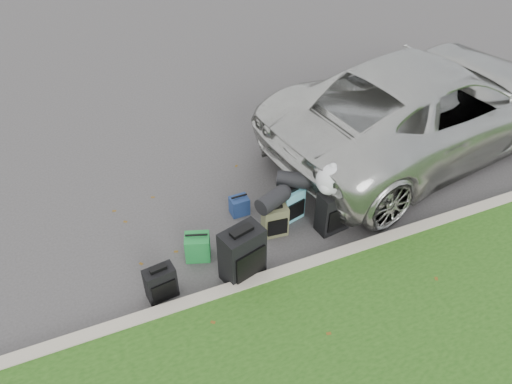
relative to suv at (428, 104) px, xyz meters
name	(u,v)px	position (x,y,z in m)	size (l,w,h in m)	color
ground	(267,226)	(-3.44, -0.92, -0.83)	(120.00, 120.00, 0.00)	#383535
curb	(297,269)	(-3.44, -1.92, -0.76)	(120.00, 0.18, 0.15)	#9E937F
suv	(428,104)	(0.00, 0.00, 0.00)	(2.76, 5.98, 1.66)	#B7B7B2
suitcase_small_black	(161,283)	(-5.22, -1.58, -0.59)	(0.39, 0.21, 0.49)	black
suitcase_large_black_left	(242,254)	(-4.13, -1.67, -0.43)	(0.56, 0.34, 0.81)	black
suitcase_olive	(275,220)	(-3.40, -1.09, -0.58)	(0.36, 0.22, 0.49)	#43452C
suitcase_teal	(291,204)	(-3.03, -0.88, -0.57)	(0.37, 0.22, 0.52)	teal
suitcase_large_black_right	(333,211)	(-2.58, -1.33, -0.49)	(0.45, 0.27, 0.68)	black
tote_green	(198,247)	(-4.58, -1.11, -0.64)	(0.34, 0.27, 0.38)	#1B7D33
tote_navy	(239,206)	(-3.72, -0.48, -0.68)	(0.27, 0.22, 0.29)	navy
duffel_left	(272,200)	(-3.43, -1.06, -0.21)	(0.25, 0.25, 0.47)	black
duffel_right	(292,180)	(-2.99, -0.77, -0.19)	(0.24, 0.24, 0.43)	black
trash_bag	(332,179)	(-2.63, -1.27, 0.07)	(0.45, 0.45, 0.45)	silver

